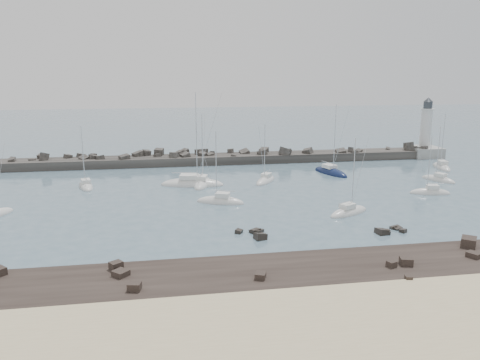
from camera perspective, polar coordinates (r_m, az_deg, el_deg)
name	(u,v)px	position (r m, az deg, el deg)	size (l,w,h in m)	color
ground	(265,212)	(67.63, 3.04, -3.94)	(400.00, 400.00, 0.00)	slate
sand_strip	(352,331)	(39.49, 13.52, -17.43)	(140.00, 14.00, 1.00)	beige
rock_shelf	(316,276)	(47.90, 9.20, -11.49)	(140.00, 12.15, 2.04)	black
rock_cluster_near	(256,234)	(58.56, 1.97, -6.58)	(3.90, 4.16, 1.47)	black
rock_cluster_far	(388,231)	(62.25, 17.65, -5.99)	(4.27, 2.89, 1.30)	black
breakwater	(195,162)	(103.20, -5.56, 2.17)	(115.00, 7.27, 5.26)	#2E2C29
lighthouse	(424,144)	(119.30, 21.56, 4.15)	(7.00, 7.00, 14.60)	gray
sailboat_1	(86,186)	(86.30, -18.28, -0.74)	(4.12, 7.63, 11.62)	silver
sailboat_2	(202,184)	(83.84, -4.62, -0.49)	(4.74, 8.95, 13.67)	silver
sailboat_3	(192,184)	(83.64, -5.85, -0.55)	(11.71, 5.54, 17.64)	silver
sailboat_4	(220,202)	(72.27, -2.40, -2.69)	(7.84, 4.90, 12.06)	silver
sailboat_5	(266,181)	(86.01, 3.13, -0.12)	(5.94, 7.21, 11.57)	silver
sailboat_6	(349,213)	(68.63, 13.11, -3.90)	(7.55, 5.51, 11.75)	silver
sailboat_7	(331,173)	(94.56, 10.98, 0.87)	(5.76, 9.80, 14.78)	#0E193D
sailboat_8	(430,193)	(83.69, 22.16, -1.47)	(6.90, 3.58, 10.65)	silver
sailboat_9	(438,180)	(94.24, 23.03, 0.01)	(4.88, 6.95, 10.79)	silver
sailboat_10	(441,168)	(106.47, 23.35, 1.40)	(3.85, 8.01, 12.39)	silver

